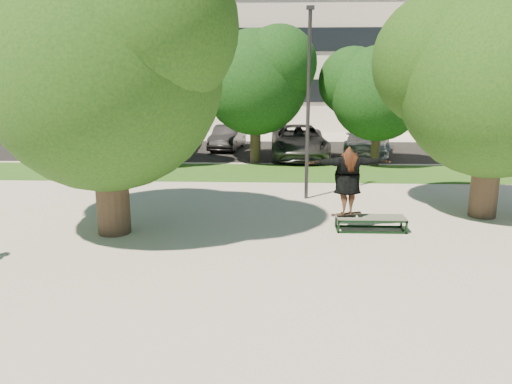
{
  "coord_description": "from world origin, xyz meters",
  "views": [
    {
      "loc": [
        -0.0,
        -11.28,
        3.97
      ],
      "look_at": [
        -0.5,
        0.6,
        1.22
      ],
      "focal_mm": 35.0,
      "sensor_mm": 36.0,
      "label": 1
    }
  ],
  "objects_px": {
    "car_dark": "(227,137)",
    "car_silver_b": "(368,139)",
    "grind_box": "(370,223)",
    "car_grey": "(299,142)",
    "tree_left": "(101,58)",
    "tree_right": "(492,72)",
    "lamppost": "(308,103)",
    "car_silver_a": "(176,134)"
  },
  "relations": [
    {
      "from": "tree_left",
      "to": "car_silver_b",
      "type": "height_order",
      "value": "tree_left"
    },
    {
      "from": "lamppost",
      "to": "car_silver_a",
      "type": "xyz_separation_m",
      "value": [
        -6.64,
        11.5,
        -2.34
      ]
    },
    {
      "from": "car_silver_a",
      "to": "car_dark",
      "type": "height_order",
      "value": "car_silver_a"
    },
    {
      "from": "tree_left",
      "to": "tree_right",
      "type": "xyz_separation_m",
      "value": [
        10.21,
        1.99,
        -0.33
      ]
    },
    {
      "from": "lamppost",
      "to": "car_grey",
      "type": "relative_size",
      "value": 1.05
    },
    {
      "from": "car_grey",
      "to": "grind_box",
      "type": "bearing_deg",
      "value": -84.51
    },
    {
      "from": "car_dark",
      "to": "car_silver_b",
      "type": "relative_size",
      "value": 0.74
    },
    {
      "from": "car_dark",
      "to": "car_silver_b",
      "type": "xyz_separation_m",
      "value": [
        7.54,
        -1.35,
        0.13
      ]
    },
    {
      "from": "car_grey",
      "to": "car_silver_b",
      "type": "height_order",
      "value": "car_grey"
    },
    {
      "from": "car_silver_a",
      "to": "tree_left",
      "type": "bearing_deg",
      "value": -89.81
    },
    {
      "from": "car_silver_a",
      "to": "car_grey",
      "type": "xyz_separation_m",
      "value": [
        6.75,
        -2.89,
        -0.01
      ]
    },
    {
      "from": "tree_left",
      "to": "lamppost",
      "type": "relative_size",
      "value": 1.16
    },
    {
      "from": "lamppost",
      "to": "car_silver_b",
      "type": "height_order",
      "value": "lamppost"
    },
    {
      "from": "grind_box",
      "to": "tree_left",
      "type": "bearing_deg",
      "value": -176.71
    },
    {
      "from": "grind_box",
      "to": "car_grey",
      "type": "distance_m",
      "value": 12.22
    },
    {
      "from": "grind_box",
      "to": "lamppost",
      "type": "bearing_deg",
      "value": 113.11
    },
    {
      "from": "lamppost",
      "to": "car_silver_b",
      "type": "relative_size",
      "value": 1.11
    },
    {
      "from": "tree_right",
      "to": "car_silver_b",
      "type": "distance_m",
      "value": 12.47
    },
    {
      "from": "tree_right",
      "to": "grind_box",
      "type": "bearing_deg",
      "value": -154.91
    },
    {
      "from": "tree_left",
      "to": "lamppost",
      "type": "height_order",
      "value": "tree_left"
    },
    {
      "from": "grind_box",
      "to": "car_silver_a",
      "type": "xyz_separation_m",
      "value": [
        -8.14,
        15.02,
        0.63
      ]
    },
    {
      "from": "tree_left",
      "to": "car_silver_a",
      "type": "bearing_deg",
      "value": 94.98
    },
    {
      "from": "tree_left",
      "to": "tree_right",
      "type": "distance_m",
      "value": 10.41
    },
    {
      "from": "grind_box",
      "to": "car_silver_a",
      "type": "relative_size",
      "value": 0.38
    },
    {
      "from": "car_silver_a",
      "to": "car_grey",
      "type": "relative_size",
      "value": 0.82
    },
    {
      "from": "tree_right",
      "to": "car_dark",
      "type": "bearing_deg",
      "value": 123.05
    },
    {
      "from": "car_silver_b",
      "to": "car_silver_a",
      "type": "bearing_deg",
      "value": -176.07
    },
    {
      "from": "grind_box",
      "to": "car_grey",
      "type": "height_order",
      "value": "car_grey"
    },
    {
      "from": "tree_left",
      "to": "car_silver_b",
      "type": "distance_m",
      "value": 17.04
    },
    {
      "from": "car_dark",
      "to": "car_grey",
      "type": "bearing_deg",
      "value": -29.71
    },
    {
      "from": "car_silver_a",
      "to": "car_silver_b",
      "type": "xyz_separation_m",
      "value": [
        10.42,
        -1.44,
        -0.02
      ]
    },
    {
      "from": "grind_box",
      "to": "car_silver_a",
      "type": "height_order",
      "value": "car_silver_a"
    },
    {
      "from": "tree_left",
      "to": "grind_box",
      "type": "height_order",
      "value": "tree_left"
    },
    {
      "from": "tree_left",
      "to": "tree_right",
      "type": "height_order",
      "value": "tree_left"
    },
    {
      "from": "lamppost",
      "to": "car_silver_b",
      "type": "bearing_deg",
      "value": 69.35
    },
    {
      "from": "tree_left",
      "to": "car_silver_b",
      "type": "relative_size",
      "value": 1.29
    },
    {
      "from": "tree_right",
      "to": "car_dark",
      "type": "xyz_separation_m",
      "value": [
        -8.67,
        13.32,
        -3.42
      ]
    },
    {
      "from": "tree_left",
      "to": "tree_right",
      "type": "bearing_deg",
      "value": 11.03
    },
    {
      "from": "car_dark",
      "to": "grind_box",
      "type": "bearing_deg",
      "value": -64.39
    },
    {
      "from": "car_grey",
      "to": "car_silver_a",
      "type": "bearing_deg",
      "value": 155.75
    },
    {
      "from": "grind_box",
      "to": "car_dark",
      "type": "xyz_separation_m",
      "value": [
        -5.25,
        14.92,
        0.48
      ]
    },
    {
      "from": "lamppost",
      "to": "car_dark",
      "type": "relative_size",
      "value": 1.5
    }
  ]
}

